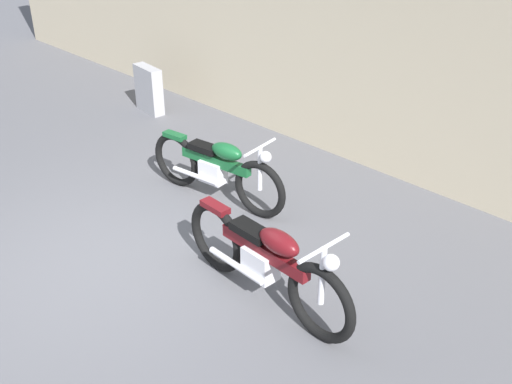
# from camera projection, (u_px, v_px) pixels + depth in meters

# --- Properties ---
(ground_plane) EXTENTS (40.00, 40.00, 0.00)m
(ground_plane) POSITION_uv_depth(u_px,v_px,m) (110.00, 265.00, 6.62)
(ground_plane) COLOR #56565B
(building_wall) EXTENTS (18.00, 0.30, 3.41)m
(building_wall) POSITION_uv_depth(u_px,v_px,m) (349.00, 37.00, 8.30)
(building_wall) COLOR beige
(building_wall) RESTS_ON ground_plane
(stone_marker) EXTENTS (0.64, 0.27, 0.79)m
(stone_marker) POSITION_uv_depth(u_px,v_px,m) (149.00, 89.00, 10.34)
(stone_marker) COLOR #9E9EA3
(stone_marker) RESTS_ON ground_plane
(motorcycle_maroon) EXTENTS (2.24, 0.63, 1.01)m
(motorcycle_maroon) POSITION_uv_depth(u_px,v_px,m) (266.00, 261.00, 5.85)
(motorcycle_maroon) COLOR black
(motorcycle_maroon) RESTS_ON ground_plane
(motorcycle_green) EXTENTS (2.10, 0.62, 0.94)m
(motorcycle_green) POSITION_uv_depth(u_px,v_px,m) (217.00, 168.00, 7.63)
(motorcycle_green) COLOR black
(motorcycle_green) RESTS_ON ground_plane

